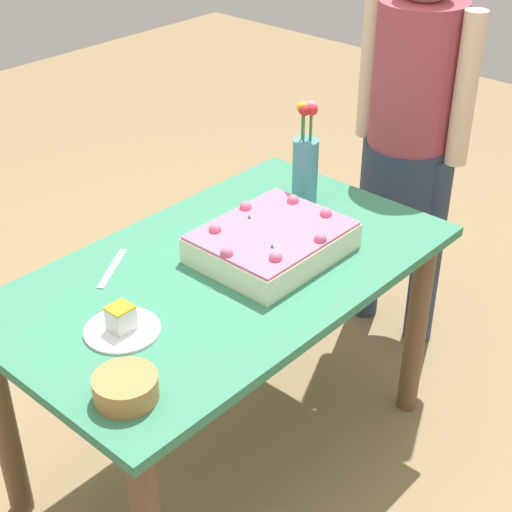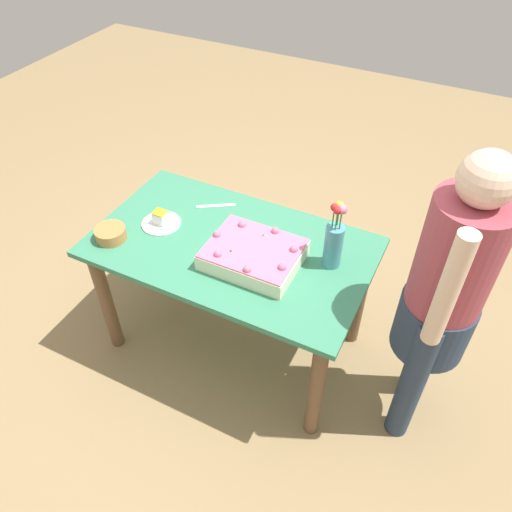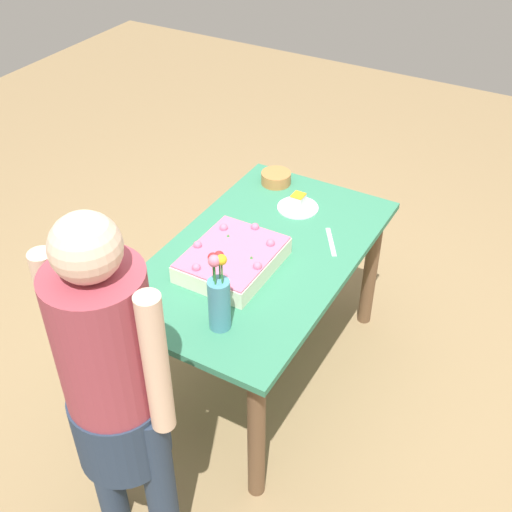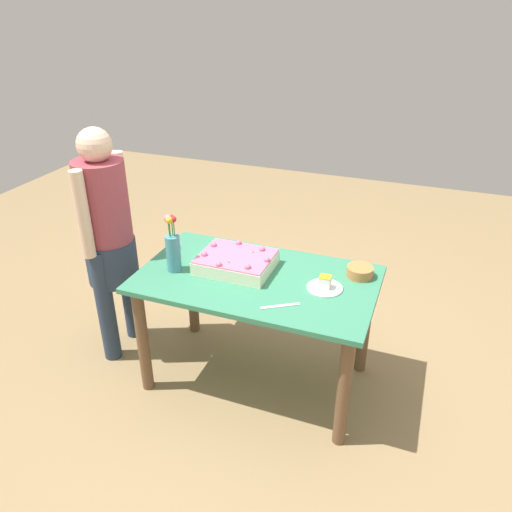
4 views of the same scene
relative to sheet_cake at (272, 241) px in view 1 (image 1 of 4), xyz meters
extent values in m
plane|color=#90764F|center=(0.15, -0.05, -0.77)|extent=(8.00, 8.00, 0.00)
cube|color=#367F5D|center=(0.15, -0.05, -0.06)|extent=(1.33, 0.78, 0.03)
cylinder|color=brown|center=(-0.44, -0.37, -0.42)|extent=(0.07, 0.07, 0.70)
cylinder|color=brown|center=(0.74, -0.37, -0.42)|extent=(0.07, 0.07, 0.70)
cylinder|color=brown|center=(-0.44, 0.26, -0.42)|extent=(0.07, 0.07, 0.70)
cube|color=#ECEEC8|center=(0.00, 0.00, -0.01)|extent=(0.42, 0.34, 0.08)
cube|color=#D6688C|center=(0.00, 0.00, 0.04)|extent=(0.41, 0.33, 0.01)
sphere|color=#D6688C|center=(0.19, 0.00, 0.05)|extent=(0.04, 0.04, 0.04)
sphere|color=#D6688C|center=(0.12, 0.11, 0.05)|extent=(0.04, 0.04, 0.04)
sphere|color=#D6688C|center=(-0.04, 0.14, 0.05)|extent=(0.04, 0.04, 0.04)
sphere|color=#D6688C|center=(-0.17, 0.06, 0.05)|extent=(0.04, 0.04, 0.04)
sphere|color=#D6688C|center=(-0.17, -0.06, 0.05)|extent=(0.04, 0.04, 0.04)
sphere|color=#D6688C|center=(-0.04, -0.14, 0.05)|extent=(0.04, 0.04, 0.04)
sphere|color=#D6688C|center=(0.12, -0.11, 0.05)|extent=(0.04, 0.04, 0.04)
cone|color=#2D8438|center=(0.08, 0.07, 0.04)|extent=(0.02, 0.02, 0.02)
cone|color=#2D8438|center=(0.00, -0.09, 0.04)|extent=(0.02, 0.02, 0.02)
cylinder|color=white|center=(0.53, -0.04, -0.04)|extent=(0.19, 0.19, 0.01)
cube|color=white|center=(0.53, -0.04, 0.00)|extent=(0.06, 0.06, 0.06)
cube|color=#FBAA1C|center=(0.53, -0.04, 0.03)|extent=(0.06, 0.06, 0.01)
cube|color=silver|center=(0.36, -0.28, -0.04)|extent=(0.19, 0.13, 0.00)
cylinder|color=teal|center=(-0.32, -0.14, 0.06)|extent=(0.08, 0.08, 0.22)
cylinder|color=#2D8438|center=(-0.31, -0.14, 0.22)|extent=(0.01, 0.01, 0.10)
sphere|color=red|center=(-0.31, -0.14, 0.28)|extent=(0.03, 0.03, 0.03)
cylinder|color=#2D8438|center=(-0.33, -0.13, 0.22)|extent=(0.01, 0.01, 0.10)
sphere|color=red|center=(-0.33, -0.13, 0.28)|extent=(0.04, 0.04, 0.04)
cylinder|color=#2D8438|center=(-0.34, -0.14, 0.22)|extent=(0.01, 0.01, 0.10)
sphere|color=#DC708C|center=(-0.34, -0.14, 0.28)|extent=(0.04, 0.04, 0.04)
cylinder|color=#2D8438|center=(-0.32, -0.16, 0.22)|extent=(0.01, 0.01, 0.10)
sphere|color=yellow|center=(-0.32, -0.16, 0.28)|extent=(0.04, 0.04, 0.04)
cylinder|color=#BD7940|center=(0.68, 0.16, -0.01)|extent=(0.15, 0.15, 0.06)
cylinder|color=#28384F|center=(-0.82, -0.19, -0.38)|extent=(0.11, 0.11, 0.78)
cylinder|color=#28384F|center=(-0.82, 0.07, -0.38)|extent=(0.11, 0.11, 0.78)
cylinder|color=#28384F|center=(-0.82, -0.06, -0.11)|extent=(0.31, 0.32, 0.28)
cylinder|color=#9B3C49|center=(-0.82, -0.06, 0.27)|extent=(0.30, 0.30, 0.52)
cylinder|color=beige|center=(-0.82, -0.25, 0.27)|extent=(0.08, 0.08, 0.52)
cylinder|color=beige|center=(-0.82, 0.13, 0.27)|extent=(0.08, 0.08, 0.52)
camera|label=1|loc=(1.48, 1.27, 1.15)|focal=55.00mm
camera|label=2|loc=(-0.75, 1.48, 1.53)|focal=35.00mm
camera|label=3|loc=(-1.77, -1.12, 1.62)|focal=45.00mm
camera|label=4|loc=(1.00, -2.31, 1.37)|focal=35.00mm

